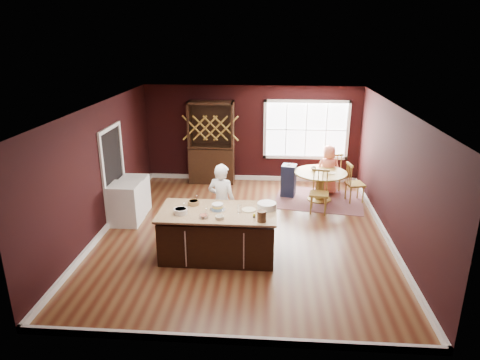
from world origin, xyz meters
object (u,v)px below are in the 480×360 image
Objects in this scene: chair_east at (355,182)px; toddler at (290,165)px; chair_south at (319,192)px; high_chair at (289,180)px; kitchen_island at (218,234)px; hutch at (212,143)px; dryer at (135,195)px; layer_cake at (218,207)px; dining_table at (320,180)px; seated_woman at (328,170)px; washer at (126,204)px; baker at (222,202)px; chair_north at (332,171)px.

toddler is (-1.62, 0.38, 0.30)m from chair_east.
chair_south is 1.18× the size of high_chair.
hutch is (-0.70, 4.24, 0.71)m from kitchen_island.
layer_cake is at bearing -40.53° from dryer.
high_chair is (1.44, 3.23, -0.54)m from layer_cake.
kitchen_island is 2.50× the size of high_chair.
toddler is (-0.75, 0.35, 0.28)m from dining_table.
dining_table is at bearing 13.87° from dryer.
seated_woman is (2.47, 3.55, 0.22)m from kitchen_island.
washer reaches higher than high_chair.
dining_table is 1.49× the size of high_chair.
layer_cake is (0.00, -0.67, 0.17)m from baker.
seated_woman is at bearing 9.25° from toddler.
chair_east is 4.03m from hutch.
chair_north reaches higher than layer_cake.
layer_cake is 0.28× the size of chair_north.
chair_north is (-0.48, 0.81, 0.03)m from chair_east.
chair_north is (2.62, 3.10, -0.27)m from baker.
chair_east reaches higher than toddler.
kitchen_island is at bearing -41.11° from dryer.
dining_table is at bearing 21.36° from washer.
chair_north is 1.17× the size of washer.
layer_cake is 0.29× the size of chair_east.
kitchen_island is 2.11× the size of chair_south.
chair_north is (2.61, 3.77, -0.44)m from layer_cake.
toddler is 0.28× the size of washer.
baker reaches higher than chair_north.
baker reaches higher than dryer.
baker is 1.85× the size of high_chair.
chair_south is (2.12, 2.18, -0.46)m from layer_cake.
high_chair is at bearing -102.04° from baker.
hutch is at bearing 157.57° from dining_table.
dining_table is 0.87m from chair_north.
dining_table is 4.38× the size of layer_cake.
seated_woman is at bearing -12.32° from hutch.
toddler is at bearing 8.59° from chair_north.
chair_north is 3.39m from hutch.
baker reaches higher than chair_east.
chair_east is at bearing -13.26° from toddler.
layer_cake reaches higher than chair_south.
chair_north is at bearing -127.17° from seated_woman.
layer_cake is 0.32× the size of washer.
chair_north is at bearing 18.81° from chair_east.
kitchen_island is at bearing -123.44° from chair_south.
seated_woman is 5.03× the size of toddler.
dryer is (-2.21, 1.89, -0.55)m from layer_cake.
washer reaches higher than dining_table.
high_chair is (-1.17, -0.53, -0.10)m from chair_north.
high_chair is at bearing 132.90° from chair_south.
hutch is at bearing 60.12° from chair_east.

